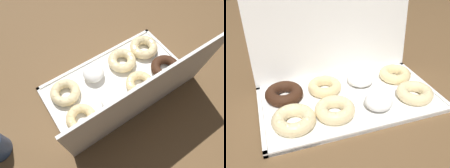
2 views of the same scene
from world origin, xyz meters
The scene contains 11 objects.
ground_plane centered at (0.00, 0.00, 0.00)m, with size 3.00×3.00×0.00m, color brown.
donut_box centered at (0.00, 0.00, 0.01)m, with size 0.55×0.30×0.01m.
box_lid_open centered at (0.00, 0.17, 0.15)m, with size 0.55×0.30×0.01m, color white.
cruller_donut_0 centered at (-0.19, -0.06, 0.03)m, with size 0.12×0.12×0.04m.
cruller_donut_1 centered at (-0.07, -0.06, 0.03)m, with size 0.12×0.12×0.04m.
powdered_filled_donut_2 centered at (0.06, -0.07, 0.03)m, with size 0.08×0.08×0.05m.
cruller_donut_3 centered at (0.19, -0.06, 0.03)m, with size 0.11×0.11×0.04m.
chocolate_cake_ring_donut_4 centered at (-0.19, 0.07, 0.03)m, with size 0.12×0.12×0.04m.
cruller_donut_5 centered at (-0.06, 0.07, 0.03)m, with size 0.11×0.11×0.04m.
powdered_filled_donut_6 centered at (0.06, 0.07, 0.03)m, with size 0.09×0.09×0.04m.
cruller_donut_7 centered at (0.19, 0.06, 0.03)m, with size 0.11×0.11×0.04m.
Camera 2 is at (-0.23, -0.57, 0.46)m, focal length 38.80 mm.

